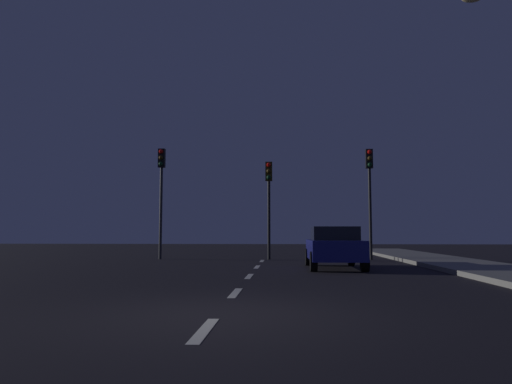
{
  "coord_description": "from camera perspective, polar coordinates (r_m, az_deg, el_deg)",
  "views": [
    {
      "loc": [
        1.03,
        -7.34,
        1.23
      ],
      "look_at": [
        -0.36,
        15.47,
        3.19
      ],
      "focal_mm": 33.67,
      "sensor_mm": 36.0,
      "label": 1
    }
  ],
  "objects": [
    {
      "name": "traffic_signal_left",
      "position": [
        23.39,
        -11.19,
        1.19
      ],
      "size": [
        0.32,
        0.38,
        5.27
      ],
      "color": "#2D2D30",
      "rests_on": "ground_plane"
    },
    {
      "name": "lane_stripe_third",
      "position": [
        13.84,
        -0.81,
        -9.98
      ],
      "size": [
        0.16,
        1.6,
        0.01
      ],
      "primitive_type": "cube",
      "color": "silver",
      "rests_on": "ground_plane"
    },
    {
      "name": "lane_stripe_fourth",
      "position": [
        17.62,
        0.12,
        -8.89
      ],
      "size": [
        0.16,
        1.6,
        0.01
      ],
      "primitive_type": "cube",
      "color": "silver",
      "rests_on": "ground_plane"
    },
    {
      "name": "lane_stripe_nearest",
      "position": [
        6.35,
        -6.16,
        -15.99
      ],
      "size": [
        0.16,
        1.6,
        0.01
      ],
      "primitive_type": "cube",
      "color": "silver",
      "rests_on": "ground_plane"
    },
    {
      "name": "traffic_signal_right",
      "position": [
        22.96,
        13.35,
        1.15
      ],
      "size": [
        0.32,
        0.38,
        5.15
      ],
      "color": "black",
      "rests_on": "ground_plane"
    },
    {
      "name": "car_stopped_ahead",
      "position": [
        17.08,
        9.25,
        -6.45
      ],
      "size": [
        1.87,
        4.07,
        1.45
      ],
      "color": "navy",
      "rests_on": "ground_plane"
    },
    {
      "name": "lane_stripe_fifth",
      "position": [
        21.4,
        0.73,
        -8.18
      ],
      "size": [
        0.16,
        1.6,
        0.01
      ],
      "primitive_type": "cube",
      "color": "silver",
      "rests_on": "ground_plane"
    },
    {
      "name": "ground_plane",
      "position": [
        14.43,
        -0.63,
        -9.78
      ],
      "size": [
        80.0,
        80.0,
        0.0
      ],
      "primitive_type": "plane",
      "color": "black"
    },
    {
      "name": "sidewalk_curb_right",
      "position": [
        15.78,
        28.02,
        -8.52
      ],
      "size": [
        3.0,
        40.0,
        0.15
      ],
      "primitive_type": "cube",
      "color": "gray",
      "rests_on": "ground_plane"
    },
    {
      "name": "lane_stripe_second",
      "position": [
        10.07,
        -2.47,
        -11.88
      ],
      "size": [
        0.16,
        1.6,
        0.01
      ],
      "primitive_type": "cube",
      "color": "silver",
      "rests_on": "ground_plane"
    },
    {
      "name": "traffic_signal_center",
      "position": [
        22.6,
        1.54,
        0.18
      ],
      "size": [
        0.32,
        0.38,
        4.59
      ],
      "color": "black",
      "rests_on": "ground_plane"
    }
  ]
}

